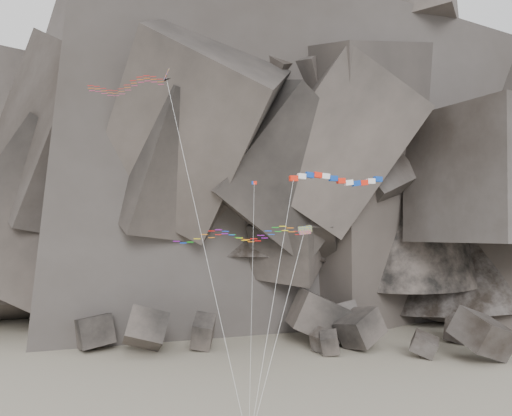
{
  "coord_description": "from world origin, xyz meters",
  "views": [
    {
      "loc": [
        4.26,
        -43.77,
        19.19
      ],
      "look_at": [
        2.6,
        6.0,
        20.93
      ],
      "focal_mm": 35.0,
      "sensor_mm": 36.0,
      "label": 1
    }
  ],
  "objects_px": {
    "delta_kite": "(123,86)",
    "parafoil_kite": "(234,235)",
    "banner_kite": "(336,180)",
    "pennant_kite": "(253,250)"
  },
  "relations": [
    {
      "from": "delta_kite",
      "to": "parafoil_kite",
      "type": "height_order",
      "value": "delta_kite"
    },
    {
      "from": "delta_kite",
      "to": "banner_kite",
      "type": "relative_size",
      "value": 1.42
    },
    {
      "from": "banner_kite",
      "to": "parafoil_kite",
      "type": "bearing_deg",
      "value": 175.11
    },
    {
      "from": "banner_kite",
      "to": "pennant_kite",
      "type": "bearing_deg",
      "value": -169.95
    },
    {
      "from": "delta_kite",
      "to": "banner_kite",
      "type": "bearing_deg",
      "value": -4.18
    },
    {
      "from": "banner_kite",
      "to": "parafoil_kite",
      "type": "relative_size",
      "value": 1.29
    },
    {
      "from": "delta_kite",
      "to": "pennant_kite",
      "type": "distance_m",
      "value": 19.65
    },
    {
      "from": "parafoil_kite",
      "to": "pennant_kite",
      "type": "xyz_separation_m",
      "value": [
        1.78,
        -1.95,
        -1.33
      ]
    },
    {
      "from": "pennant_kite",
      "to": "delta_kite",
      "type": "bearing_deg",
      "value": 176.96
    },
    {
      "from": "delta_kite",
      "to": "banner_kite",
      "type": "xyz_separation_m",
      "value": [
        20.13,
        2.02,
        -8.72
      ]
    }
  ]
}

